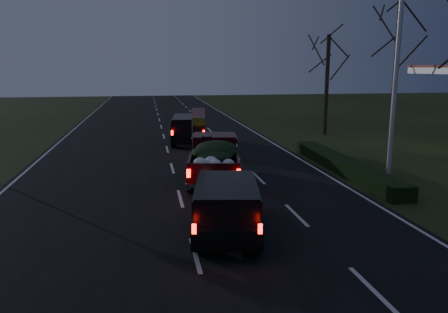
{
  "coord_description": "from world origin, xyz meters",
  "views": [
    {
      "loc": [
        -1.1,
        -15.48,
        4.76
      ],
      "look_at": [
        1.84,
        1.16,
        1.3
      ],
      "focal_mm": 35.0,
      "sensor_mm": 36.0,
      "label": 1
    }
  ],
  "objects": [
    {
      "name": "road_asphalt",
      "position": [
        0.0,
        0.0,
        0.01
      ],
      "size": [
        14.0,
        120.0,
        0.02
      ],
      "primitive_type": "cube",
      "color": "black",
      "rests_on": "ground"
    },
    {
      "name": "lead_suv",
      "position": [
        1.49,
        11.92,
        1.06
      ],
      "size": [
        2.63,
        5.11,
        1.41
      ],
      "rotation": [
        0.0,
        0.0,
        -0.12
      ],
      "color": "black",
      "rests_on": "ground"
    },
    {
      "name": "ground",
      "position": [
        0.0,
        0.0,
        0.0
      ],
      "size": [
        120.0,
        120.0,
        0.0
      ],
      "primitive_type": "plane",
      "color": "black",
      "rests_on": "ground"
    },
    {
      "name": "rear_suv",
      "position": [
        1.07,
        -3.59,
        0.94
      ],
      "size": [
        2.5,
        4.55,
        1.24
      ],
      "rotation": [
        0.0,
        0.0,
        -0.17
      ],
      "color": "black",
      "rests_on": "ground"
    },
    {
      "name": "light_pole",
      "position": [
        9.5,
        2.0,
        5.48
      ],
      "size": [
        0.5,
        0.9,
        9.16
      ],
      "color": "silver",
      "rests_on": "ground"
    },
    {
      "name": "hedge_row",
      "position": [
        7.8,
        3.0,
        0.3
      ],
      "size": [
        1.0,
        10.0,
        0.6
      ],
      "primitive_type": "cube",
      "color": "black",
      "rests_on": "ground"
    },
    {
      "name": "bare_tree_far",
      "position": [
        11.5,
        14.0,
        5.23
      ],
      "size": [
        3.6,
        3.6,
        7.0
      ],
      "color": "black",
      "rests_on": "ground"
    },
    {
      "name": "pickup_truck",
      "position": [
        1.66,
        2.56,
        1.04
      ],
      "size": [
        2.81,
        5.52,
        2.77
      ],
      "rotation": [
        0.0,
        0.0,
        -0.16
      ],
      "color": "black",
      "rests_on": "ground"
    },
    {
      "name": "bare_tree_mid",
      "position": [
        12.5,
        7.0,
        6.35
      ],
      "size": [
        3.6,
        3.6,
        8.5
      ],
      "color": "black",
      "rests_on": "ground"
    }
  ]
}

